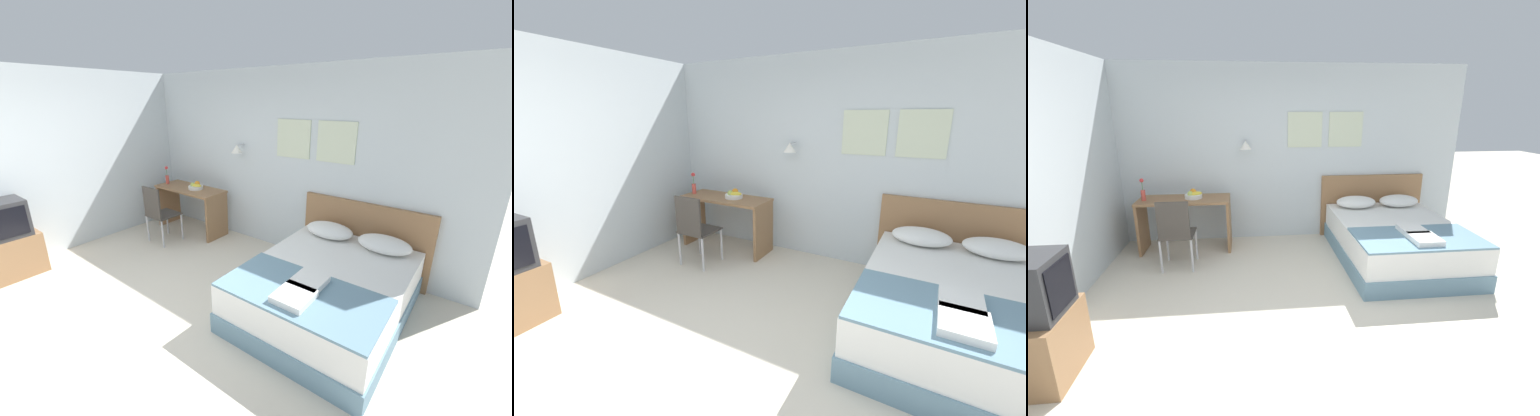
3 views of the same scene
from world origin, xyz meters
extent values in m
plane|color=beige|center=(0.00, 0.00, 0.00)|extent=(24.00, 24.00, 0.00)
cube|color=silver|center=(0.00, 2.60, 1.32)|extent=(5.63, 0.06, 2.65)
cube|color=beige|center=(0.35, 2.56, 1.70)|extent=(0.52, 0.02, 0.52)
cube|color=beige|center=(0.98, 2.56, 1.70)|extent=(0.52, 0.02, 0.52)
cylinder|color=#B2B2B7|center=(-0.55, 2.49, 1.55)|extent=(0.02, 0.16, 0.02)
cone|color=white|center=(-0.55, 2.40, 1.50)|extent=(0.17, 0.17, 0.12)
cube|color=#66899E|center=(1.46, 1.51, 0.11)|extent=(1.53, 2.00, 0.22)
cube|color=white|center=(1.46, 1.51, 0.38)|extent=(1.50, 1.96, 0.32)
cube|color=#8E6642|center=(1.46, 2.54, 0.49)|extent=(1.65, 0.06, 0.99)
ellipsoid|color=white|center=(1.11, 2.26, 0.63)|extent=(0.60, 0.40, 0.17)
ellipsoid|color=white|center=(1.80, 2.26, 0.63)|extent=(0.60, 0.40, 0.17)
cube|color=#66899E|center=(1.46, 0.93, 0.55)|extent=(1.49, 0.80, 0.02)
cube|color=white|center=(1.45, 1.07, 0.59)|extent=(0.29, 0.35, 0.06)
cube|color=white|center=(1.46, 0.79, 0.59)|extent=(0.31, 0.35, 0.06)
cube|color=#8E6642|center=(-1.45, 2.19, 0.76)|extent=(1.28, 0.53, 0.03)
cube|color=#8E6642|center=(-2.07, 2.19, 0.37)|extent=(0.04, 0.49, 0.74)
cube|color=#8E6642|center=(-0.83, 2.19, 0.37)|extent=(0.04, 0.49, 0.74)
cube|color=#3D3833|center=(-1.46, 1.61, 0.45)|extent=(0.42, 0.42, 0.02)
cube|color=#3D3833|center=(-1.46, 1.42, 0.70)|extent=(0.39, 0.03, 0.48)
cylinder|color=#B7B7BC|center=(-1.65, 1.81, 0.22)|extent=(0.03, 0.03, 0.44)
cylinder|color=#B7B7BC|center=(-1.27, 1.81, 0.22)|extent=(0.03, 0.03, 0.44)
cylinder|color=#B7B7BC|center=(-1.65, 1.42, 0.22)|extent=(0.03, 0.03, 0.44)
cylinder|color=#B7B7BC|center=(-1.27, 1.42, 0.22)|extent=(0.03, 0.03, 0.44)
cylinder|color=silver|center=(-1.32, 2.20, 0.80)|extent=(0.25, 0.25, 0.05)
ellipsoid|color=yellow|center=(-1.27, 2.18, 0.85)|extent=(0.18, 0.12, 0.06)
sphere|color=orange|center=(-1.33, 2.25, 0.86)|extent=(0.10, 0.10, 0.10)
sphere|color=#B2C156|center=(-1.35, 2.17, 0.85)|extent=(0.08, 0.08, 0.08)
cylinder|color=#D14C42|center=(-1.99, 2.14, 0.85)|extent=(0.06, 0.06, 0.15)
cylinder|color=#3D7538|center=(-1.99, 2.14, 0.99)|extent=(0.01, 0.01, 0.14)
sphere|color=#DB3838|center=(-1.99, 2.14, 1.06)|extent=(0.06, 0.06, 0.06)
cube|color=#8E6642|center=(-2.16, -0.24, 0.28)|extent=(0.47, 0.59, 0.55)
cube|color=#2D2D30|center=(-2.16, -0.24, 0.79)|extent=(0.45, 0.43, 0.47)
cube|color=black|center=(-1.93, -0.24, 0.79)|extent=(0.01, 0.34, 0.37)
camera|label=1|loc=(2.61, -1.26, 2.22)|focal=22.00mm
camera|label=2|loc=(1.19, -1.34, 1.88)|focal=22.00mm
camera|label=3|loc=(-0.52, -2.66, 2.07)|focal=24.00mm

